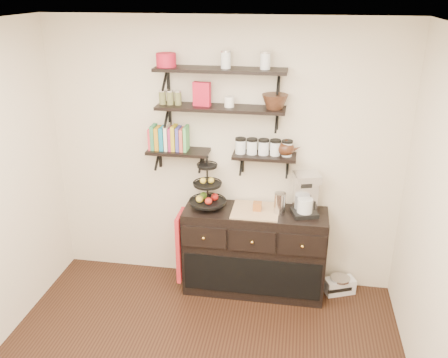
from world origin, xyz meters
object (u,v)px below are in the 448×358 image
fruit_stand (208,191)px  radio (340,285)px  sideboard (254,251)px  coffee_maker (306,194)px

fruit_stand → radio: 1.68m
fruit_stand → radio: bearing=3.1°
sideboard → radio: size_ratio=4.21×
radio → coffee_maker: bearing=164.5°
fruit_stand → coffee_maker: 0.94m
sideboard → coffee_maker: coffee_maker is taller
sideboard → coffee_maker: (0.47, 0.03, 0.65)m
sideboard → radio: sideboard is taller
radio → fruit_stand: bearing=160.9°
coffee_maker → sideboard: bearing=166.8°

